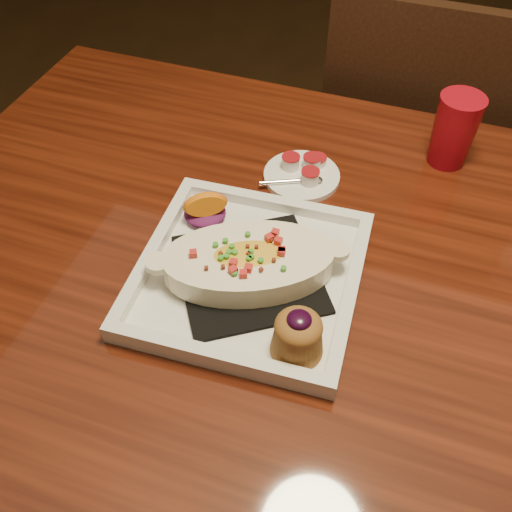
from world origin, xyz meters
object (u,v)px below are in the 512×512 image
(table, at_px, (361,323))
(saucer, at_px, (301,174))
(plate, at_px, (252,272))
(red_tumbler, at_px, (454,131))
(chair_far, at_px, (408,156))

(table, height_order, saucer, saucer)
(plate, height_order, red_tumbler, red_tumbler)
(table, bearing_deg, plate, -160.09)
(plate, bearing_deg, table, 16.60)
(chair_far, xyz_separation_m, plate, (-0.16, -0.69, 0.27))
(plate, relative_size, saucer, 2.52)
(chair_far, height_order, saucer, chair_far)
(plate, xyz_separation_m, red_tumbler, (0.22, 0.37, 0.03))
(red_tumbler, bearing_deg, chair_far, 101.88)
(table, height_order, plate, plate)
(red_tumbler, bearing_deg, table, -101.81)
(table, xyz_separation_m, saucer, (-0.16, 0.19, 0.11))
(table, distance_m, chair_far, 0.65)
(table, distance_m, saucer, 0.27)
(chair_far, height_order, red_tumbler, chair_far)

